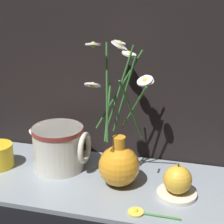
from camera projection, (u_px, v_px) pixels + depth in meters
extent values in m
plane|color=black|center=(109.00, 185.00, 0.96)|extent=(6.00, 6.00, 0.00)
cube|color=gray|center=(109.00, 183.00, 0.96)|extent=(0.83, 0.31, 0.01)
sphere|color=orange|center=(119.00, 166.00, 0.93)|extent=(0.10, 0.10, 0.10)
cylinder|color=orange|center=(119.00, 144.00, 0.91)|extent=(0.03, 0.03, 0.04)
cylinder|color=#336B2D|center=(119.00, 90.00, 0.89)|extent=(0.07, 0.02, 0.22)
cylinder|color=white|center=(119.00, 43.00, 0.89)|extent=(0.04, 0.04, 0.01)
sphere|color=yellow|center=(119.00, 43.00, 0.89)|extent=(0.01, 0.01, 0.01)
cylinder|color=#336B2D|center=(134.00, 108.00, 0.90)|extent=(0.07, 0.06, 0.13)
cylinder|color=white|center=(148.00, 80.00, 0.90)|extent=(0.04, 0.04, 0.02)
sphere|color=yellow|center=(148.00, 80.00, 0.90)|extent=(0.01, 0.01, 0.01)
cylinder|color=#336B2D|center=(119.00, 90.00, 0.92)|extent=(0.11, 0.04, 0.20)
cylinder|color=white|center=(119.00, 46.00, 0.94)|extent=(0.05, 0.06, 0.03)
sphere|color=yellow|center=(119.00, 46.00, 0.94)|extent=(0.02, 0.02, 0.02)
cylinder|color=#336B2D|center=(106.00, 111.00, 0.88)|extent=(0.01, 0.07, 0.13)
cylinder|color=white|center=(93.00, 85.00, 0.87)|extent=(0.04, 0.04, 0.02)
sphere|color=yellow|center=(93.00, 85.00, 0.87)|extent=(0.01, 0.01, 0.01)
cylinder|color=#336B2D|center=(131.00, 111.00, 0.85)|extent=(0.05, 0.07, 0.16)
cylinder|color=white|center=(145.00, 81.00, 0.79)|extent=(0.05, 0.05, 0.02)
sphere|color=yellow|center=(145.00, 81.00, 0.79)|extent=(0.01, 0.01, 0.01)
cylinder|color=#336B2D|center=(107.00, 93.00, 0.86)|extent=(0.02, 0.06, 0.22)
cylinder|color=white|center=(93.00, 44.00, 0.82)|extent=(0.04, 0.04, 0.01)
sphere|color=yellow|center=(93.00, 44.00, 0.82)|extent=(0.01, 0.01, 0.01)
cylinder|color=#336B2D|center=(124.00, 96.00, 0.89)|extent=(0.06, 0.02, 0.19)
cylinder|color=white|center=(129.00, 54.00, 0.88)|extent=(0.04, 0.04, 0.01)
sphere|color=yellow|center=(129.00, 54.00, 0.88)|extent=(0.01, 0.01, 0.01)
cylinder|color=beige|center=(58.00, 148.00, 1.01)|extent=(0.14, 0.14, 0.12)
cylinder|color=maroon|center=(57.00, 130.00, 0.99)|extent=(0.14, 0.14, 0.01)
torus|color=beige|center=(85.00, 148.00, 0.99)|extent=(0.01, 0.08, 0.08)
cone|color=beige|center=(38.00, 129.00, 1.00)|extent=(0.05, 0.04, 0.04)
cylinder|color=silver|center=(177.00, 194.00, 0.89)|extent=(0.10, 0.10, 0.01)
sphere|color=gold|center=(178.00, 179.00, 0.88)|extent=(0.07, 0.07, 0.07)
cylinder|color=#4C3819|center=(179.00, 165.00, 0.87)|extent=(0.00, 0.00, 0.01)
cylinder|color=#3D7A33|center=(158.00, 216.00, 0.82)|extent=(0.10, 0.01, 0.01)
cylinder|color=#EAC64C|center=(136.00, 212.00, 0.83)|extent=(0.04, 0.04, 0.00)
sphere|color=yellow|center=(136.00, 211.00, 0.83)|extent=(0.01, 0.01, 0.01)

